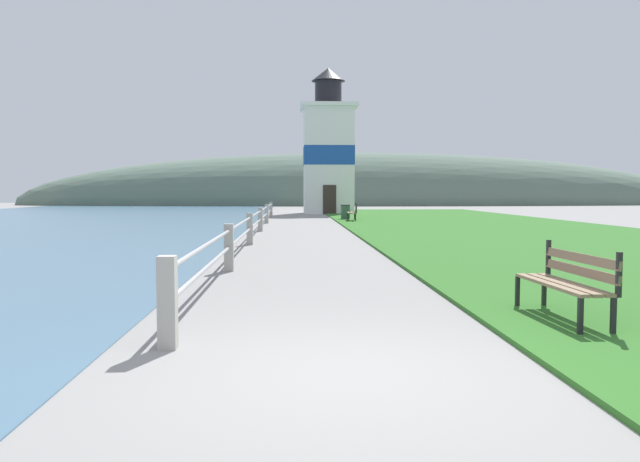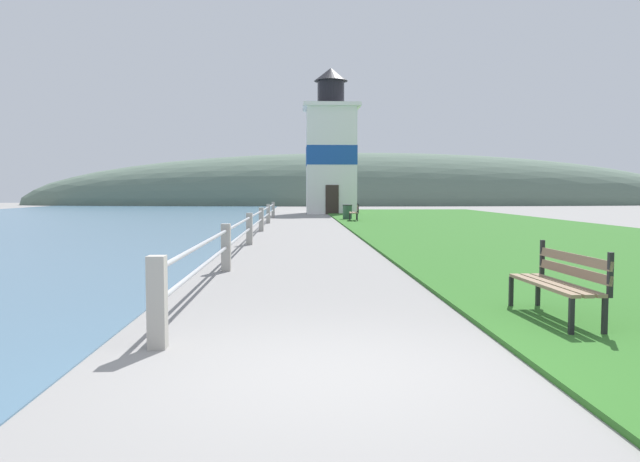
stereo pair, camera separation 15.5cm
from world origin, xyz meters
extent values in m
plane|color=gray|center=(0.00, 0.00, 0.00)|extent=(160.00, 160.00, 0.00)
cube|color=#2D6623|center=(7.81, 18.55, 0.03)|extent=(12.00, 55.65, 0.06)
cube|color=#A8A399|center=(-1.71, 1.00, 0.47)|extent=(0.18, 0.18, 0.94)
cube|color=#A8A399|center=(-1.71, 7.11, 0.47)|extent=(0.18, 0.18, 0.94)
cube|color=#A8A399|center=(-1.71, 13.21, 0.47)|extent=(0.18, 0.18, 0.94)
cube|color=#A8A399|center=(-1.71, 19.32, 0.47)|extent=(0.18, 0.18, 0.94)
cube|color=#A8A399|center=(-1.71, 25.43, 0.47)|extent=(0.18, 0.18, 0.94)
cube|color=#A8A399|center=(-1.71, 31.54, 0.47)|extent=(0.18, 0.18, 0.94)
cylinder|color=#B2B2B7|center=(-1.71, 16.27, 0.80)|extent=(0.06, 30.54, 0.06)
cylinder|color=#B2B2B7|center=(-1.71, 16.27, 0.47)|extent=(0.06, 30.54, 0.06)
cube|color=#846B51|center=(2.63, 2.03, 0.47)|extent=(0.19, 1.73, 0.04)
cube|color=#846B51|center=(2.78, 2.04, 0.47)|extent=(0.19, 1.73, 0.04)
cube|color=#846B51|center=(2.92, 2.04, 0.47)|extent=(0.19, 1.73, 0.04)
cube|color=#846B51|center=(3.01, 2.05, 0.79)|extent=(0.13, 1.72, 0.11)
cube|color=#846B51|center=(3.01, 2.05, 0.63)|extent=(0.13, 1.72, 0.11)
cube|color=black|center=(2.63, 1.19, 0.23)|extent=(0.05, 0.05, 0.45)
cube|color=black|center=(2.55, 2.87, 0.23)|extent=(0.05, 0.05, 0.45)
cube|color=black|center=(3.00, 1.21, 0.23)|extent=(0.05, 0.05, 0.45)
cube|color=black|center=(2.92, 2.88, 0.23)|extent=(0.05, 0.05, 0.45)
cube|color=black|center=(3.05, 1.21, 0.70)|extent=(0.05, 0.05, 0.49)
cube|color=black|center=(2.97, 2.88, 0.70)|extent=(0.05, 0.05, 0.49)
cube|color=#846B51|center=(2.47, 26.95, 0.47)|extent=(0.22, 1.61, 0.04)
cube|color=#846B51|center=(2.62, 26.94, 0.47)|extent=(0.22, 1.61, 0.04)
cube|color=#846B51|center=(2.77, 26.93, 0.47)|extent=(0.22, 1.61, 0.04)
cube|color=#846B51|center=(2.85, 26.92, 0.79)|extent=(0.16, 1.60, 0.11)
cube|color=#846B51|center=(2.85, 26.92, 0.63)|extent=(0.16, 1.60, 0.11)
cube|color=black|center=(2.38, 26.17, 0.23)|extent=(0.05, 0.05, 0.45)
cube|color=black|center=(2.49, 27.73, 0.23)|extent=(0.05, 0.05, 0.45)
cube|color=black|center=(2.75, 26.15, 0.23)|extent=(0.05, 0.05, 0.45)
cube|color=black|center=(2.86, 27.70, 0.23)|extent=(0.05, 0.05, 0.45)
cube|color=black|center=(2.80, 26.15, 0.70)|extent=(0.05, 0.05, 0.49)
cube|color=black|center=(2.91, 27.70, 0.70)|extent=(0.05, 0.05, 0.49)
cube|color=white|center=(2.09, 38.85, 3.68)|extent=(3.42, 3.42, 7.35)
cube|color=#194799|center=(2.09, 38.85, 4.04)|extent=(3.46, 3.46, 1.32)
cube|color=white|center=(2.09, 38.85, 7.48)|extent=(3.93, 3.93, 0.25)
cylinder|color=black|center=(2.09, 38.85, 8.44)|extent=(1.88, 1.88, 1.66)
cone|color=black|center=(2.09, 38.85, 9.73)|extent=(2.35, 2.35, 0.92)
cube|color=#332823|center=(2.09, 37.12, 1.00)|extent=(0.90, 0.06, 2.00)
cylinder|color=#2D5138|center=(2.46, 28.82, 0.40)|extent=(0.50, 0.50, 0.80)
cylinder|color=black|center=(2.46, 28.82, 0.82)|extent=(0.54, 0.54, 0.04)
ellipsoid|color=#566B5B|center=(8.00, 67.10, 0.00)|extent=(80.00, 16.00, 12.00)
camera|label=1|loc=(-0.46, -5.27, 1.59)|focal=35.00mm
camera|label=2|loc=(-0.30, -5.28, 1.59)|focal=35.00mm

